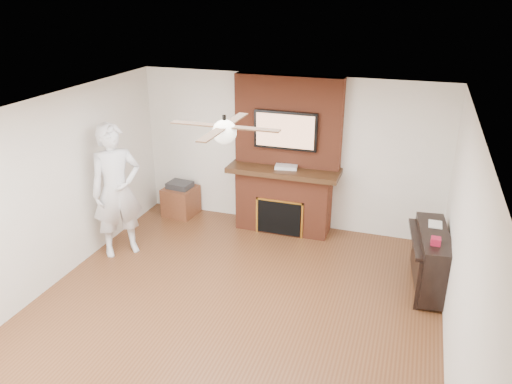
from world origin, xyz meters
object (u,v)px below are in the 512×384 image
(fireplace, at_px, (285,171))
(side_table, at_px, (181,199))
(person, at_px, (117,191))
(piano, at_px, (431,258))

(fireplace, xyz_separation_m, side_table, (-1.86, -0.07, -0.72))
(fireplace, relative_size, person, 1.25)
(side_table, relative_size, piano, 0.47)
(fireplace, bearing_deg, side_table, -177.94)
(fireplace, distance_m, side_table, 2.00)
(fireplace, height_order, person, fireplace)
(piano, bearing_deg, fireplace, 147.48)
(side_table, xyz_separation_m, piano, (4.17, -1.06, 0.16))
(fireplace, xyz_separation_m, person, (-2.10, -1.57, 0.01))
(person, relative_size, side_table, 3.34)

